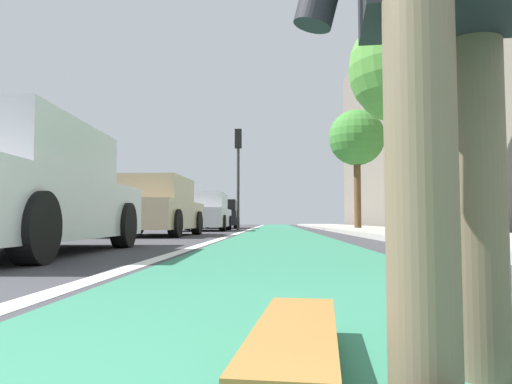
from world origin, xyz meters
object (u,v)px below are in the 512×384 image
(parked_car_mid, at_px, (154,208))
(street_tree_mid, at_px, (405,69))
(skateboard, at_px, (295,334))
(traffic_light, at_px, (238,160))
(parked_car_end, at_px, (221,215))
(street_tree_far, at_px, (357,139))
(parked_car_far, at_px, (204,213))
(parked_car_near, at_px, (17,192))

(parked_car_mid, height_order, street_tree_mid, street_tree_mid)
(skateboard, distance_m, parked_car_mid, 11.29)
(traffic_light, bearing_deg, parked_car_end, 14.61)
(parked_car_end, xyz_separation_m, street_tree_far, (-6.21, -6.09, 2.92))
(parked_car_mid, bearing_deg, street_tree_far, -43.42)
(parked_car_mid, relative_size, parked_car_far, 0.91)
(parked_car_near, bearing_deg, parked_car_end, -0.11)
(skateboard, relative_size, traffic_light, 0.20)
(parked_car_far, bearing_deg, parked_car_end, 0.58)
(parked_car_end, distance_m, traffic_light, 5.70)
(parked_car_mid, xyz_separation_m, parked_car_far, (6.56, -0.28, -0.02))
(parked_car_end, relative_size, traffic_light, 1.09)
(skateboard, height_order, parked_car_end, parked_car_end)
(parked_car_mid, height_order, street_tree_far, street_tree_far)
(skateboard, bearing_deg, street_tree_far, -10.22)
(street_tree_mid, bearing_deg, parked_car_mid, 86.91)
(parked_car_far, xyz_separation_m, traffic_light, (1.23, -1.26, 2.24))
(skateboard, bearing_deg, parked_car_far, 9.39)
(parked_car_mid, height_order, traffic_light, traffic_light)
(parked_car_mid, xyz_separation_m, parked_car_end, (12.87, -0.22, -0.02))
(skateboard, bearing_deg, parked_car_mid, 16.24)
(parked_car_near, distance_m, parked_car_mid, 6.77)
(parked_car_near, height_order, parked_car_end, parked_car_near)
(street_tree_mid, bearing_deg, parked_car_far, 41.12)
(parked_car_near, bearing_deg, street_tree_mid, -43.63)
(parked_car_near, xyz_separation_m, parked_car_mid, (6.77, 0.18, 0.01))
(parked_car_near, xyz_separation_m, street_tree_mid, (6.43, -6.13, 3.42))
(street_tree_far, bearing_deg, parked_car_near, 155.47)
(traffic_light, relative_size, street_tree_far, 0.89)
(parked_car_far, xyz_separation_m, street_tree_mid, (-6.90, -6.02, 3.44))
(skateboard, bearing_deg, street_tree_mid, -16.74)
(skateboard, xyz_separation_m, parked_car_end, (23.69, 2.94, 0.60))
(traffic_light, xyz_separation_m, street_tree_far, (-1.13, -4.76, 0.68))
(street_tree_mid, distance_m, street_tree_far, 7.02)
(parked_car_mid, bearing_deg, parked_car_far, -2.44)
(parked_car_end, bearing_deg, parked_car_far, -179.42)
(traffic_light, bearing_deg, parked_car_far, 134.43)
(parked_car_end, relative_size, street_tree_far, 0.97)
(skateboard, distance_m, traffic_light, 18.90)
(parked_car_end, xyz_separation_m, traffic_light, (-5.07, -1.32, 2.24))
(street_tree_far, bearing_deg, parked_car_mid, 136.58)
(parked_car_mid, bearing_deg, parked_car_end, -0.96)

